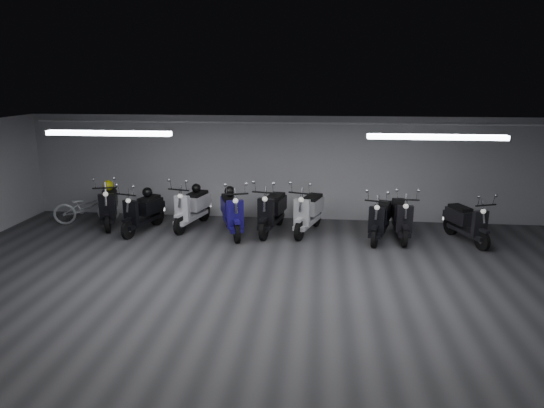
# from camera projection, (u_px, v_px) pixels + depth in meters

# --- Properties ---
(floor) EXTENTS (14.00, 10.00, 0.01)m
(floor) POSITION_uv_depth(u_px,v_px,m) (261.00, 298.00, 8.35)
(floor) COLOR #313133
(floor) RESTS_ON ground
(ceiling) EXTENTS (14.00, 10.00, 0.01)m
(ceiling) POSITION_uv_depth(u_px,v_px,m) (260.00, 138.00, 7.64)
(ceiling) COLOR gray
(ceiling) RESTS_ON ground
(back_wall) EXTENTS (14.00, 0.01, 2.80)m
(back_wall) POSITION_uv_depth(u_px,v_px,m) (284.00, 168.00, 12.81)
(back_wall) COLOR #A6A7A9
(back_wall) RESTS_ON ground
(fluor_strip_left) EXTENTS (2.40, 0.18, 0.08)m
(fluor_strip_left) POSITION_uv_depth(u_px,v_px,m) (109.00, 133.00, 8.92)
(fluor_strip_left) COLOR white
(fluor_strip_left) RESTS_ON ceiling
(fluor_strip_right) EXTENTS (2.40, 0.18, 0.08)m
(fluor_strip_right) POSITION_uv_depth(u_px,v_px,m) (437.00, 137.00, 8.32)
(fluor_strip_right) COLOR white
(fluor_strip_right) RESTS_ON ceiling
(conduit) EXTENTS (13.60, 0.05, 0.05)m
(conduit) POSITION_uv_depth(u_px,v_px,m) (284.00, 123.00, 12.42)
(conduit) COLOR white
(conduit) RESTS_ON back_wall
(scooter_0) EXTENTS (1.25, 2.02, 1.43)m
(scooter_0) POSITION_uv_depth(u_px,v_px,m) (108.00, 199.00, 12.30)
(scooter_0) COLOR black
(scooter_0) RESTS_ON floor
(scooter_1) EXTENTS (1.05, 1.91, 1.35)m
(scooter_1) POSITION_uv_depth(u_px,v_px,m) (142.00, 206.00, 11.82)
(scooter_1) COLOR black
(scooter_1) RESTS_ON floor
(scooter_2) EXTENTS (1.07, 1.99, 1.41)m
(scooter_2) POSITION_uv_depth(u_px,v_px,m) (192.00, 201.00, 12.14)
(scooter_2) COLOR white
(scooter_2) RESTS_ON floor
(scooter_4) EXTENTS (1.27, 2.05, 1.45)m
(scooter_4) POSITION_uv_depth(u_px,v_px,m) (232.00, 206.00, 11.60)
(scooter_4) COLOR navy
(scooter_4) RESTS_ON floor
(scooter_5) EXTENTS (1.02, 2.04, 1.45)m
(scooter_5) POSITION_uv_depth(u_px,v_px,m) (272.00, 204.00, 11.75)
(scooter_5) COLOR black
(scooter_5) RESTS_ON floor
(scooter_6) EXTENTS (1.19, 2.02, 1.43)m
(scooter_6) POSITION_uv_depth(u_px,v_px,m) (309.00, 205.00, 11.71)
(scooter_6) COLOR silver
(scooter_6) RESTS_ON floor
(scooter_7) EXTENTS (1.10, 1.91, 1.35)m
(scooter_7) POSITION_uv_depth(u_px,v_px,m) (380.00, 212.00, 11.21)
(scooter_7) COLOR black
(scooter_7) RESTS_ON floor
(scooter_8) EXTENTS (0.64, 1.86, 1.38)m
(scooter_8) POSITION_uv_depth(u_px,v_px,m) (402.00, 211.00, 11.30)
(scooter_8) COLOR black
(scooter_8) RESTS_ON floor
(scooter_9) EXTENTS (1.16, 1.83, 1.29)m
(scooter_9) POSITION_uv_depth(u_px,v_px,m) (468.00, 216.00, 11.04)
(scooter_9) COLOR black
(scooter_9) RESTS_ON floor
(bicycle) EXTENTS (1.75, 1.07, 1.07)m
(bicycle) POSITION_uv_depth(u_px,v_px,m) (86.00, 204.00, 12.56)
(bicycle) COLOR silver
(bicycle) RESTS_ON floor
(helmet_0) EXTENTS (0.28, 0.28, 0.28)m
(helmet_0) POSITION_uv_depth(u_px,v_px,m) (108.00, 185.00, 12.47)
(helmet_0) COLOR #DDE10D
(helmet_0) RESTS_ON scooter_0
(helmet_1) EXTENTS (0.25, 0.25, 0.25)m
(helmet_1) POSITION_uv_depth(u_px,v_px,m) (147.00, 192.00, 11.97)
(helmet_1) COLOR black
(helmet_1) RESTS_ON scooter_1
(helmet_2) EXTENTS (0.24, 0.24, 0.24)m
(helmet_2) POSITION_uv_depth(u_px,v_px,m) (196.00, 188.00, 12.31)
(helmet_2) COLOR black
(helmet_2) RESTS_ON scooter_2
(helmet_3) EXTENTS (0.27, 0.27, 0.27)m
(helmet_3) POSITION_uv_depth(u_px,v_px,m) (230.00, 191.00, 11.77)
(helmet_3) COLOR black
(helmet_3) RESTS_ON scooter_4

